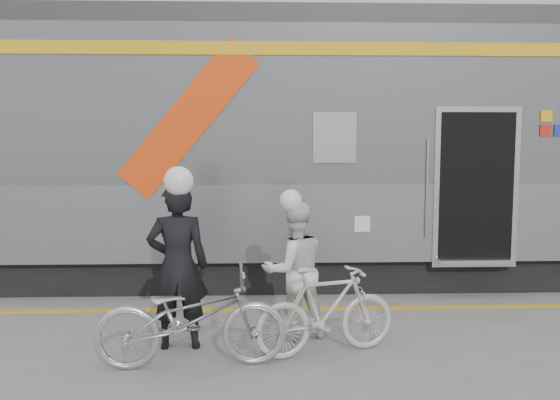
{
  "coord_description": "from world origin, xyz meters",
  "views": [
    {
      "loc": [
        0.25,
        -5.46,
        2.22
      ],
      "look_at": [
        0.5,
        1.6,
        1.5
      ],
      "focal_mm": 38.0,
      "sensor_mm": 36.0,
      "label": 1
    }
  ],
  "objects_px": {
    "man": "(178,266)",
    "bicycle_right": "(326,311)",
    "bicycle_left": "(191,318)",
    "woman": "(294,270)"
  },
  "relations": [
    {
      "from": "man",
      "to": "bicycle_right",
      "type": "relative_size",
      "value": 1.15
    },
    {
      "from": "bicycle_left",
      "to": "bicycle_right",
      "type": "bearing_deg",
      "value": -82.79
    },
    {
      "from": "man",
      "to": "woman",
      "type": "xyz_separation_m",
      "value": [
        1.26,
        0.28,
        -0.12
      ]
    },
    {
      "from": "bicycle_left",
      "to": "woman",
      "type": "relative_size",
      "value": 1.21
    },
    {
      "from": "bicycle_left",
      "to": "bicycle_right",
      "type": "distance_m",
      "value": 1.39
    },
    {
      "from": "man",
      "to": "bicycle_left",
      "type": "xyz_separation_m",
      "value": [
        0.2,
        -0.55,
        -0.4
      ]
    },
    {
      "from": "bicycle_left",
      "to": "bicycle_right",
      "type": "relative_size",
      "value": 1.2
    },
    {
      "from": "woman",
      "to": "bicycle_right",
      "type": "height_order",
      "value": "woman"
    },
    {
      "from": "bicycle_left",
      "to": "woman",
      "type": "height_order",
      "value": "woman"
    },
    {
      "from": "bicycle_left",
      "to": "man",
      "type": "bearing_deg",
      "value": 15.45
    }
  ]
}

